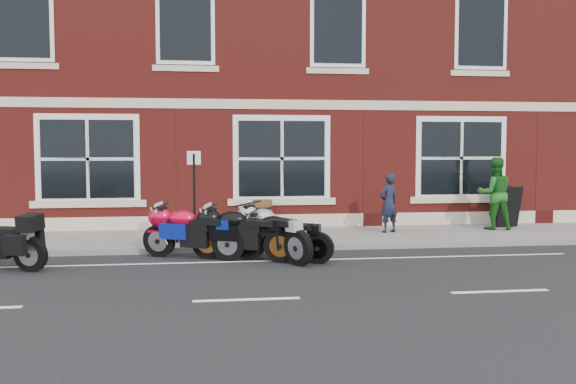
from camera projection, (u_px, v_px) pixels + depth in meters
name	position (u px, v px, depth m)	size (l,w,h in m)	color
ground	(235.00, 264.00, 12.51)	(80.00, 80.00, 0.00)	black
sidewalk	(228.00, 239.00, 15.47)	(30.00, 3.00, 0.12)	slate
kerb	(232.00, 249.00, 13.91)	(30.00, 0.16, 0.12)	slate
pub_building	(218.00, 41.00, 22.47)	(24.00, 12.00, 12.00)	maroon
moto_sport_red	(192.00, 230.00, 13.06)	(2.08, 1.06, 1.00)	black
moto_sport_black	(242.00, 232.00, 12.84)	(2.10, 1.04, 1.00)	black
moto_sport_silver	(272.00, 231.00, 12.90)	(1.36, 2.01, 1.03)	black
moto_naked_black	(282.00, 235.00, 12.72)	(1.91, 0.98, 0.92)	black
pedestrian_left	(389.00, 203.00, 16.16)	(0.55, 0.36, 1.50)	black
pedestrian_right	(495.00, 194.00, 16.73)	(0.92, 0.71, 1.89)	#1A5B1A
a_board_sign	(506.00, 206.00, 17.31)	(0.67, 0.44, 1.11)	black
barrel_planter	(260.00, 214.00, 16.85)	(0.70, 0.70, 0.77)	#472113
parking_sign	(194.00, 191.00, 13.84)	(0.29, 0.06, 2.07)	black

